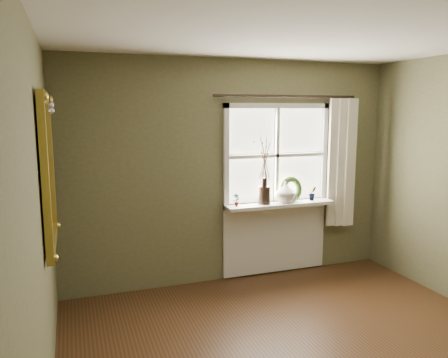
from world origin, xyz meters
name	(u,v)px	position (x,y,z in m)	size (l,w,h in m)	color
ceiling	(356,19)	(0.00, 0.00, 2.60)	(4.50, 4.50, 0.00)	silver
wall_back	(232,172)	(0.00, 2.30, 1.30)	(4.00, 0.10, 2.60)	brown
wall_left	(24,245)	(-2.05, 0.00, 1.30)	(0.10, 4.50, 2.60)	brown
window_frame	(277,155)	(0.55, 2.23, 1.48)	(1.36, 0.06, 1.24)	silver
window_sill	(280,204)	(0.55, 2.12, 0.90)	(1.36, 0.26, 0.04)	silver
window_apron	(275,237)	(0.55, 2.23, 0.46)	(1.36, 0.04, 0.88)	silver
dark_jug	(264,195)	(0.34, 2.12, 1.03)	(0.15, 0.15, 0.21)	black
cream_vase	(285,192)	(0.62, 2.12, 1.05)	(0.24, 0.24, 0.25)	beige
wreath	(291,192)	(0.72, 2.16, 1.04)	(0.31, 0.31, 0.07)	#314920
potted_plant_left	(236,200)	(-0.01, 2.12, 1.00)	(0.08, 0.05, 0.15)	#314920
potted_plant_right	(313,193)	(1.00, 2.12, 1.01)	(0.10, 0.08, 0.18)	#314920
curtain	(341,163)	(1.39, 2.13, 1.37)	(0.36, 0.12, 1.59)	beige
curtain_rod	(288,96)	(0.65, 2.17, 2.18)	(0.03, 0.03, 1.84)	black
gilt_mirror	(48,170)	(-1.96, 1.11, 1.56)	(0.10, 1.00, 1.20)	white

